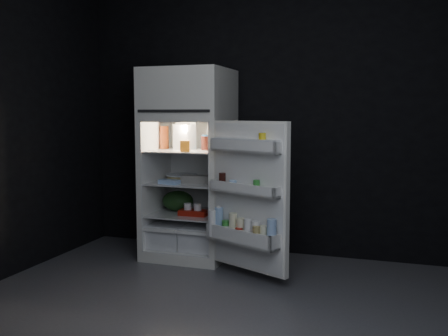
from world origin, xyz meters
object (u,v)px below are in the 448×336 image
(refrigerator, at_px, (190,157))
(fridge_door, at_px, (247,200))
(milk_jug, at_px, (185,137))
(yogurt_tray, at_px, (194,213))
(egg_carton, at_px, (199,179))

(refrigerator, bearing_deg, fridge_door, -36.65)
(milk_jug, relative_size, yogurt_tray, 0.91)
(egg_carton, distance_m, yogurt_tray, 0.31)
(refrigerator, height_order, yogurt_tray, refrigerator)
(fridge_door, bearing_deg, yogurt_tray, 147.90)
(fridge_door, distance_m, milk_jug, 1.05)
(yogurt_tray, bearing_deg, milk_jug, 135.21)
(fridge_door, height_order, egg_carton, fridge_door)
(egg_carton, height_order, yogurt_tray, egg_carton)
(refrigerator, relative_size, fridge_door, 1.46)
(fridge_door, bearing_deg, egg_carton, 143.67)
(fridge_door, relative_size, milk_jug, 5.08)
(refrigerator, xyz_separation_m, fridge_door, (0.72, -0.54, -0.28))
(fridge_door, height_order, yogurt_tray, fridge_door)
(milk_jug, bearing_deg, yogurt_tray, -33.26)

